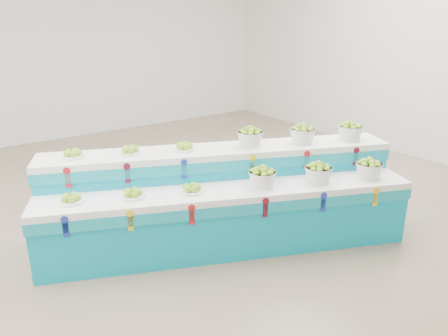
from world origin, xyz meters
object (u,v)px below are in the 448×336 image
(plate_upper_mid, at_px, (130,150))
(basket_upper_right, at_px, (350,131))
(display_stand, at_px, (224,199))
(basket_lower_left, at_px, (262,177))

(plate_upper_mid, xyz_separation_m, basket_upper_right, (2.36, -1.01, 0.06))
(basket_upper_right, bearing_deg, plate_upper_mid, 156.86)
(display_stand, bearing_deg, plate_upper_mid, 165.94)
(plate_upper_mid, bearing_deg, display_stand, -37.19)
(basket_lower_left, height_order, basket_upper_right, basket_upper_right)
(display_stand, distance_m, basket_upper_right, 1.72)
(display_stand, distance_m, basket_lower_left, 0.54)
(display_stand, bearing_deg, basket_lower_left, -34.52)
(plate_upper_mid, distance_m, basket_upper_right, 2.56)
(display_stand, height_order, plate_upper_mid, plate_upper_mid)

